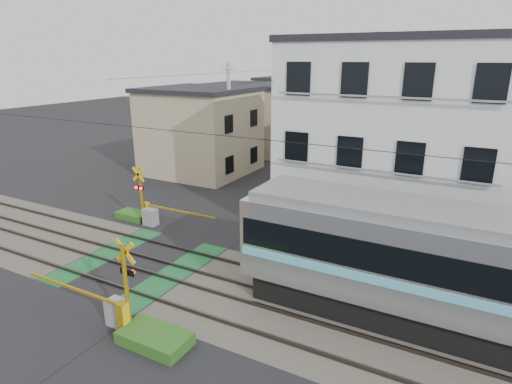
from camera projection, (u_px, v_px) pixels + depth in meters
The scene contains 11 objects.
ground at pixel (139, 263), 18.18m from camera, with size 120.00×120.00×0.00m, color black.
track_bed at pixel (139, 263), 18.17m from camera, with size 120.00×120.00×0.14m.
crossing_signal_near at pixel (118, 307), 13.73m from camera, with size 4.74×0.65×3.09m.
crossing_signal_far at pixel (149, 212), 22.20m from camera, with size 4.74×0.65×3.09m.
apartment_block at pixel (399, 137), 20.91m from camera, with size 10.20×8.36×9.30m.
houses_row at pixel (338, 116), 38.85m from camera, with size 22.07×31.35×6.80m.
tree_hill at pixel (388, 77), 57.20m from camera, with size 40.00×12.90×11.72m.
catenary at pixel (265, 203), 14.39m from camera, with size 60.00×5.04×7.00m.
utility_poles at pixel (314, 109), 36.74m from camera, with size 7.90×42.00×8.00m.
pedestrian at pixel (336, 134), 43.30m from camera, with size 0.65×0.43×1.78m, color #282A32.
weed_patches at pixel (170, 270), 17.26m from camera, with size 10.25×8.80×0.40m.
Camera 1 is at (12.17, -12.09, 8.39)m, focal length 30.00 mm.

